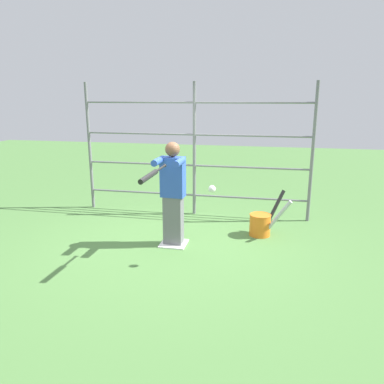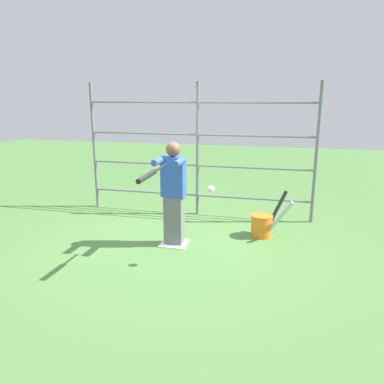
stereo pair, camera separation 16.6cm
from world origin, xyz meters
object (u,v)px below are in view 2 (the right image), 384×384
at_px(baseball_bat_swinging, 149,175).
at_px(bat_bucket, 263,224).
at_px(batter, 173,191).
at_px(softball_in_flight, 211,189).

bearing_deg(baseball_bat_swinging, bat_bucket, -130.54).
xyz_separation_m(batter, bat_bucket, (-1.32, -0.68, -0.66)).
relative_size(baseball_bat_swinging, bat_bucket, 1.16).
bearing_deg(bat_bucket, softball_in_flight, 63.56).
bearing_deg(softball_in_flight, bat_bucket, -116.44).
xyz_separation_m(batter, baseball_bat_swinging, (0.04, 0.90, 0.43)).
bearing_deg(softball_in_flight, baseball_bat_swinging, 23.24).
distance_m(softball_in_flight, bat_bucket, 1.67).
relative_size(batter, bat_bucket, 2.20).
relative_size(batter, softball_in_flight, 16.55).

